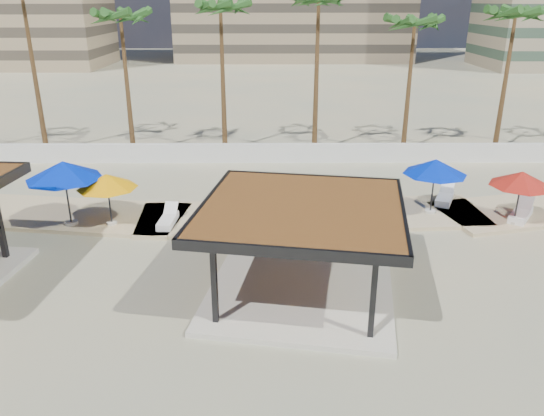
{
  "coord_description": "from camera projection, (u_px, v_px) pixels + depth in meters",
  "views": [
    {
      "loc": [
        -0.01,
        -15.96,
        9.5
      ],
      "look_at": [
        0.1,
        4.61,
        1.4
      ],
      "focal_mm": 35.0,
      "sensor_mm": 36.0,
      "label": 1
    }
  ],
  "objects": [
    {
      "name": "palm_d",
      "position": [
        221.0,
        13.0,
        32.71
      ],
      "size": [
        3.0,
        3.0,
        9.91
      ],
      "color": "brown",
      "rests_on": "ground"
    },
    {
      "name": "ground",
      "position": [
        270.0,
        294.0,
        18.33
      ],
      "size": [
        200.0,
        200.0,
        0.0
      ],
      "primitive_type": "plane",
      "color": "tan",
      "rests_on": "ground"
    },
    {
      "name": "palm_c",
      "position": [
        121.0,
        22.0,
        32.1
      ],
      "size": [
        3.0,
        3.0,
        9.42
      ],
      "color": "brown",
      "rests_on": "ground"
    },
    {
      "name": "palm_g",
      "position": [
        515.0,
        20.0,
        32.27
      ],
      "size": [
        3.0,
        3.0,
        9.54
      ],
      "color": "brown",
      "rests_on": "ground"
    },
    {
      "name": "palm_f",
      "position": [
        414.0,
        28.0,
        32.79
      ],
      "size": [
        3.0,
        3.0,
        9.03
      ],
      "color": "brown",
      "rests_on": "ground"
    },
    {
      "name": "promenade",
      "position": [
        311.0,
        211.0,
        25.45
      ],
      "size": [
        44.45,
        7.97,
        0.24
      ],
      "color": "#C6B284",
      "rests_on": "ground"
    },
    {
      "name": "umbrella_f",
      "position": [
        63.0,
        170.0,
        22.7
      ],
      "size": [
        3.63,
        3.63,
        2.91
      ],
      "rotation": [
        0.0,
        0.0,
        0.12
      ],
      "color": "beige",
      "rests_on": "promenade"
    },
    {
      "name": "pavilion_central",
      "position": [
        301.0,
        242.0,
        17.63
      ],
      "size": [
        7.56,
        7.56,
        3.32
      ],
      "rotation": [
        0.0,
        0.0,
        -0.17
      ],
      "color": "beige",
      "rests_on": "ground"
    },
    {
      "name": "umbrella_d",
      "position": [
        435.0,
        167.0,
        24.08
      ],
      "size": [
        3.19,
        3.19,
        2.6
      ],
      "rotation": [
        0.0,
        0.0,
        -0.1
      ],
      "color": "beige",
      "rests_on": "promenade"
    },
    {
      "name": "umbrella_c",
      "position": [
        522.0,
        179.0,
        22.95
      ],
      "size": [
        3.08,
        3.08,
        2.42
      ],
      "rotation": [
        0.0,
        0.0,
        -0.14
      ],
      "color": "beige",
      "rests_on": "promenade"
    },
    {
      "name": "lounger_b",
      "position": [
        445.0,
        198.0,
        26.23
      ],
      "size": [
        1.45,
        2.15,
        0.78
      ],
      "rotation": [
        0.0,
        0.0,
        1.14
      ],
      "color": "white",
      "rests_on": "promenade"
    },
    {
      "name": "boundary_wall",
      "position": [
        269.0,
        153.0,
        33.0
      ],
      "size": [
        56.0,
        0.3,
        1.2
      ],
      "primitive_type": "cube",
      "color": "silver",
      "rests_on": "ground"
    },
    {
      "name": "lounger_d",
      "position": [
        521.0,
        214.0,
        24.2
      ],
      "size": [
        1.77,
        2.08,
        0.79
      ],
      "rotation": [
        0.0,
        0.0,
        0.94
      ],
      "color": "white",
      "rests_on": "promenade"
    },
    {
      "name": "lounger_a",
      "position": [
        168.0,
        220.0,
        23.61
      ],
      "size": [
        0.74,
        1.93,
        0.72
      ],
      "rotation": [
        0.0,
        0.0,
        1.51
      ],
      "color": "white",
      "rests_on": "promenade"
    },
    {
      "name": "umbrella_b",
      "position": [
        107.0,
        181.0,
        22.89
      ],
      "size": [
        3.21,
        3.21,
        2.33
      ],
      "rotation": [
        0.0,
        0.0,
        0.26
      ],
      "color": "beige",
      "rests_on": "promenade"
    },
    {
      "name": "palm_e",
      "position": [
        319.0,
        6.0,
        32.12
      ],
      "size": [
        3.0,
        3.0,
        10.36
      ],
      "color": "brown",
      "rests_on": "ground"
    }
  ]
}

